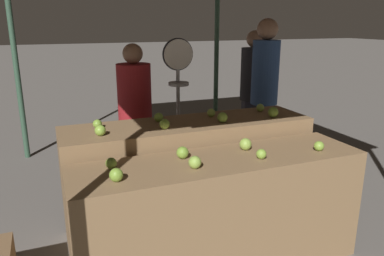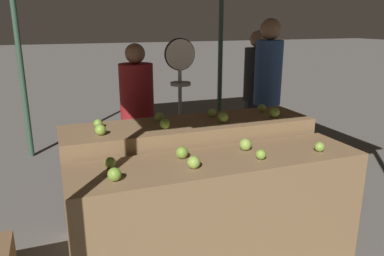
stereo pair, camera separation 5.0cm
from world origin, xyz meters
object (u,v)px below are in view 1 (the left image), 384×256
(person_vendor_at_scale, at_px, (135,108))
(person_customer_left, at_px, (253,85))
(person_customer_right, at_px, (265,84))
(produce_scale, at_px, (178,82))

(person_vendor_at_scale, bearing_deg, person_customer_left, -161.73)
(person_customer_right, bearing_deg, person_vendor_at_scale, -28.00)
(produce_scale, xyz_separation_m, person_customer_left, (1.29, 0.73, -0.22))
(person_customer_left, xyz_separation_m, person_customer_right, (-0.17, -0.53, 0.10))
(person_vendor_at_scale, bearing_deg, produce_scale, 145.55)
(person_vendor_at_scale, height_order, person_customer_left, person_customer_left)
(person_vendor_at_scale, distance_m, person_customer_right, 1.51)
(produce_scale, distance_m, person_customer_left, 1.50)
(produce_scale, height_order, person_customer_right, person_customer_right)
(person_vendor_at_scale, height_order, person_customer_right, person_customer_right)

